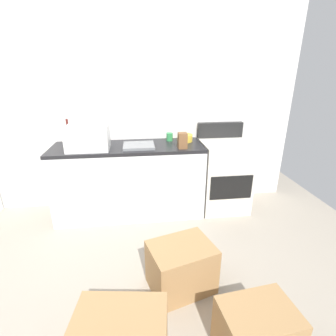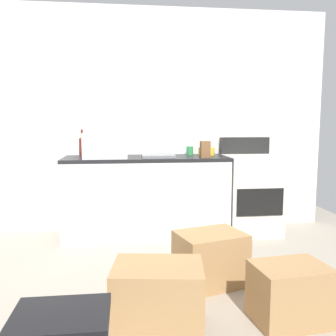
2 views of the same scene
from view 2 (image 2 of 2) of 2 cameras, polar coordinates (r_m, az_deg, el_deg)
name	(u,v)px [view 2 (image 2 of 2)]	position (r m, az deg, el deg)	size (l,w,h in m)	color
ground_plane	(118,282)	(3.08, -7.95, -17.40)	(6.00, 6.00, 0.00)	#9E9384
wall_back	(118,121)	(4.35, -7.84, 7.41)	(5.00, 0.10, 2.60)	silver
kitchen_counter	(146,197)	(4.09, -3.50, -4.51)	(1.80, 0.60, 0.90)	silver
stove_oven	(250,193)	(4.33, 12.85, -3.81)	(0.60, 0.61, 1.10)	silver
microwave	(106,145)	(3.92, -9.81, 3.53)	(0.46, 0.34, 0.27)	white
sink_basin	(158,156)	(3.97, -1.58, 1.93)	(0.36, 0.32, 0.03)	slate
wine_bottle	(82,146)	(4.24, -13.37, 3.36)	(0.07, 0.07, 0.30)	#591E19
coffee_mug	(190,151)	(4.25, 3.45, 2.74)	(0.08, 0.08, 0.10)	#338C4C
knife_block	(205,149)	(3.92, 5.86, 2.94)	(0.10, 0.10, 0.18)	brown
mixing_bowl	(207,151)	(4.23, 6.10, 2.63)	(0.19, 0.19, 0.09)	gold
cardboard_box_large	(210,258)	(2.97, 6.68, -13.96)	(0.51, 0.39, 0.42)	#A37A4C
cardboard_box_medium	(158,297)	(2.38, -1.59, -19.64)	(0.55, 0.40, 0.41)	#A37A4C
cardboard_box_small	(290,294)	(2.57, 18.65, -18.23)	(0.46, 0.34, 0.38)	#A37A4C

